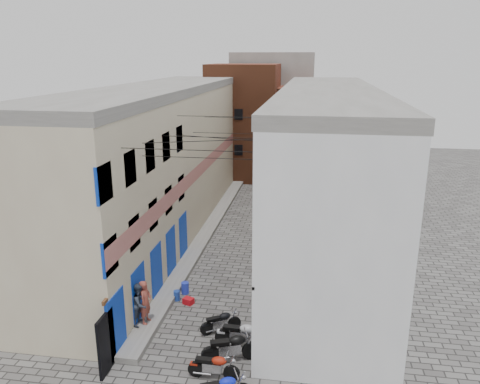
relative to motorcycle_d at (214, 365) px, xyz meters
The scene contains 18 objects.
ground 1.36m from the motorcycle_d, 169.60° to the left, with size 90.00×90.00×0.00m, color #4F4D4B.
plinth 13.63m from the motorcycle_d, 103.95° to the left, with size 0.90×26.00×0.25m, color slate.
building_left 15.10m from the motorcycle_d, 115.26° to the left, with size 5.10×27.00×9.00m.
building_right 14.31m from the motorcycle_d, 74.11° to the left, with size 5.94×26.00×9.00m.
building_far_brick_left 28.76m from the motorcycle_d, 96.54° to the left, with size 6.00×6.00×10.00m, color brown.
building_far_brick_right 30.48m from the motorcycle_d, 86.66° to the left, with size 5.00×6.00×8.00m, color brown.
building_far_concrete 34.61m from the motorcycle_d, 92.07° to the left, with size 8.00×5.00×11.00m, color slate.
far_shopfront 25.47m from the motorcycle_d, 92.78° to the left, with size 2.00×0.30×2.40m, color black.
overhead_wires 10.34m from the motorcycle_d, 98.92° to the left, with size 5.80×13.02×1.32m.
motorcycle_d is the anchor object (origin of this frame).
motorcycle_e 1.10m from the motorcycle_d, 67.61° to the left, with size 0.69×2.17×1.26m, color black, non-canonical shape.
motorcycle_f 2.03m from the motorcycle_d, 70.92° to the left, with size 0.65×2.07×1.20m, color #AFB0B4, non-canonical shape.
motorcycle_g 2.82m from the motorcycle_d, 96.47° to the left, with size 0.54×1.71×0.99m, color black, non-canonical shape.
person_a 4.32m from the motorcycle_d, 141.79° to the left, with size 0.67×0.44×1.83m, color brown.
person_b 4.41m from the motorcycle_d, 144.55° to the left, with size 0.85×0.66×1.75m, color #333C4C.
water_jug_near 5.72m from the motorcycle_d, 119.20° to the left, with size 0.29×0.29×0.46m, color #2142A5.
water_jug_far 6.22m from the motorcycle_d, 114.54° to the left, with size 0.35×0.35×0.55m, color blue.
red_crate 5.24m from the motorcycle_d, 114.68° to the left, with size 0.44×0.33×0.28m, color red.
Camera 1 is at (4.27, -13.55, 10.64)m, focal length 35.00 mm.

